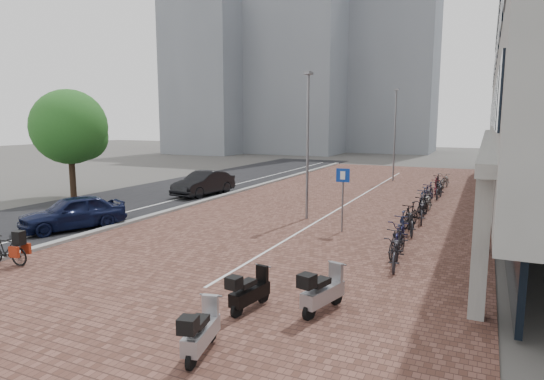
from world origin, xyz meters
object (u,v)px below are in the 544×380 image
Objects in this scene: car_navy at (73,212)px; car_dark at (204,183)px; hero_bike at (6,249)px; scooter_front at (323,290)px; parking_sign at (343,189)px; scooter_mid at (250,290)px; scooter_back at (201,330)px.

car_dark reaches higher than car_navy.
hero_bike reaches higher than scooter_front.
hero_bike is at bearing -135.28° from parking_sign.
hero_bike is (2.00, -4.36, -0.20)m from car_navy.
hero_bike is 8.45m from scooter_mid.
parking_sign reaches higher than scooter_front.
car_dark is 1.69× the size of parking_sign.
car_dark is 11.72m from parking_sign.
car_navy is 12.44m from scooter_back.
scooter_mid is (8.45, 0.11, 0.00)m from hero_bike.
parking_sign reaches higher than scooter_back.
parking_sign reaches higher than car_navy.
hero_bike is (2.00, -14.09, -0.22)m from car_dark.
scooter_mid is at bearing -96.23° from hero_bike.
scooter_mid is 0.56× the size of parking_sign.
scooter_mid is (10.45, -4.26, -0.20)m from car_navy.
car_navy is 11.07m from parking_sign.
scooter_mid is at bearing 81.10° from scooter_back.
scooter_front is 1.11× the size of scooter_mid.
car_navy is 11.29m from scooter_mid.
hero_bike is at bearing -169.97° from scooter_mid.
scooter_back is 0.58× the size of parking_sign.
scooter_front is at bearing 30.06° from scooter_mid.
scooter_back is (10.60, -6.52, -0.18)m from car_navy.
car_dark reaches higher than scooter_mid.
car_navy is at bearing 17.68° from hero_bike.
car_dark is 2.68× the size of hero_bike.
car_navy is 2.52× the size of hero_bike.
parking_sign is at bearing 100.83° from scooter_mid.
scooter_mid is (10.45, -13.98, -0.22)m from car_dark.
hero_bike is 11.87m from parking_sign.
car_navy reaches higher than scooter_mid.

